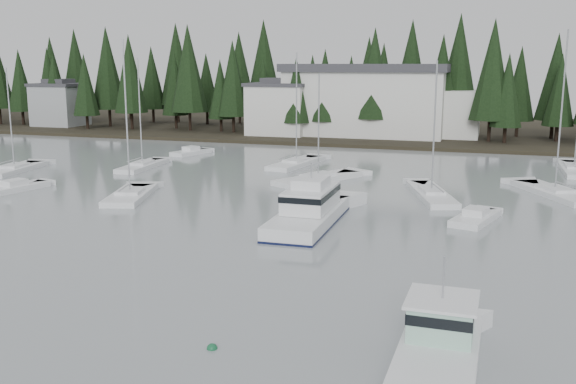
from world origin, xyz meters
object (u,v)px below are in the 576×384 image
at_px(sailboat_1, 574,171).
at_px(sailboat_6, 142,167).
at_px(sailboat_2, 296,165).
at_px(sailboat_4, 555,194).
at_px(house_west, 279,108).
at_px(harbor_inn, 379,101).
at_px(runabout_1, 475,220).
at_px(runabout_3, 191,153).
at_px(house_far_west, 60,104).
at_px(lobster_boat_teal, 437,357).
at_px(sailboat_9, 431,196).
at_px(sailboat_0, 318,180).
at_px(runabout_0, 15,189).
at_px(sailboat_10, 15,171).
at_px(cabin_cruiser_center, 309,213).
at_px(sailboat_8, 130,197).

xyz_separation_m(sailboat_1, sailboat_6, (-45.67, -12.21, 0.00)).
distance_m(sailboat_2, sailboat_4, 28.37).
xyz_separation_m(house_west, sailboat_1, (40.64, -20.75, -4.58)).
bearing_deg(harbor_inn, runabout_1, -72.24).
xyz_separation_m(sailboat_6, runabout_3, (0.23, 11.67, 0.06)).
distance_m(house_far_west, sailboat_1, 85.83).
relative_size(lobster_boat_teal, sailboat_9, 0.70).
bearing_deg(sailboat_2, sailboat_0, -141.62).
relative_size(sailboat_2, runabout_0, 1.99).
bearing_deg(sailboat_4, sailboat_10, 66.75).
height_order(sailboat_6, sailboat_9, sailboat_6).
xyz_separation_m(sailboat_0, sailboat_10, (-32.91, -4.43, 0.01)).
bearing_deg(sailboat_2, sailboat_1, -71.45).
bearing_deg(cabin_cruiser_center, house_far_west, 48.15).
xyz_separation_m(lobster_boat_teal, runabout_1, (0.66, 24.90, -0.43)).
xyz_separation_m(sailboat_0, sailboat_8, (-13.40, -12.96, 0.03)).
bearing_deg(sailboat_9, sailboat_0, 50.84).
height_order(sailboat_2, sailboat_8, sailboat_8).
height_order(cabin_cruiser_center, sailboat_0, sailboat_0).
xyz_separation_m(cabin_cruiser_center, sailboat_6, (-24.67, 18.50, -0.69)).
bearing_deg(sailboat_9, sailboat_8, 90.89).
bearing_deg(runabout_1, sailboat_10, 96.71).
distance_m(runabout_0, runabout_3, 27.08).
bearing_deg(sailboat_2, house_west, 31.60).
bearing_deg(cabin_cruiser_center, sailboat_2, 18.16).
xyz_separation_m(sailboat_2, sailboat_6, (-15.80, -7.16, 0.01)).
distance_m(house_west, house_far_west, 42.05).
bearing_deg(sailboat_10, runabout_3, -43.27).
relative_size(sailboat_4, sailboat_6, 1.18).
xyz_separation_m(cabin_cruiser_center, sailboat_2, (-8.87, 25.66, -0.70)).
xyz_separation_m(harbor_inn, cabin_cruiser_center, (4.61, -54.81, -5.01)).
distance_m(house_west, sailboat_6, 33.66).
distance_m(harbor_inn, sailboat_10, 53.54).
bearing_deg(sailboat_10, runabout_0, -147.83).
xyz_separation_m(sailboat_0, runabout_3, (-20.55, 13.33, 0.08)).
height_order(lobster_boat_teal, sailboat_0, sailboat_0).
height_order(sailboat_6, sailboat_8, sailboat_8).
bearing_deg(cabin_cruiser_center, sailboat_8, 76.43).
bearing_deg(runabout_1, lobster_boat_teal, -165.33).
height_order(sailboat_2, sailboat_10, sailboat_2).
xyz_separation_m(sailboat_9, runabout_3, (-32.03, 17.77, 0.07)).
distance_m(sailboat_6, runabout_0, 15.65).
distance_m(sailboat_6, runabout_1, 38.91).
bearing_deg(sailboat_0, cabin_cruiser_center, -137.90).
xyz_separation_m(cabin_cruiser_center, sailboat_1, (20.99, 30.72, -0.69)).
distance_m(sailboat_1, sailboat_4, 14.60).
distance_m(house_west, harbor_inn, 15.45).
bearing_deg(harbor_inn, sailboat_10, -127.21).
height_order(house_west, sailboat_9, sailboat_9).
distance_m(harbor_inn, sailboat_2, 30.01).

